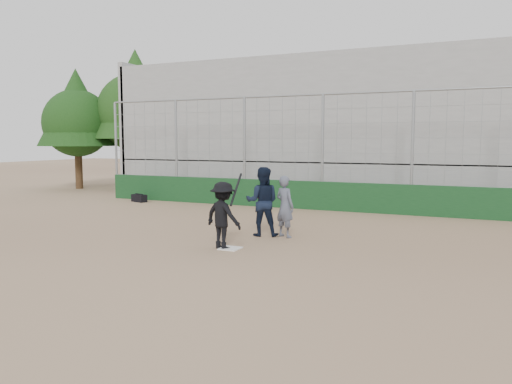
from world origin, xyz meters
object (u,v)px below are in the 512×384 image
at_px(batter_at_plate, 223,215).
at_px(umpire, 285,210).
at_px(equipment_bag, 139,198).
at_px(catcher_crouched, 262,213).

xyz_separation_m(batter_at_plate, umpire, (0.77, 1.83, -0.06)).
height_order(umpire, equipment_bag, umpire).
distance_m(catcher_crouched, equipment_bag, 8.62).
height_order(batter_at_plate, equipment_bag, batter_at_plate).
xyz_separation_m(catcher_crouched, equipment_bag, (-7.32, 4.54, -0.44)).
bearing_deg(catcher_crouched, batter_at_plate, -96.91).
bearing_deg(batter_at_plate, umpire, 67.08).
bearing_deg(umpire, equipment_bag, -4.60).
bearing_deg(equipment_bag, batter_at_plate, -41.33).
bearing_deg(umpire, batter_at_plate, 91.80).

